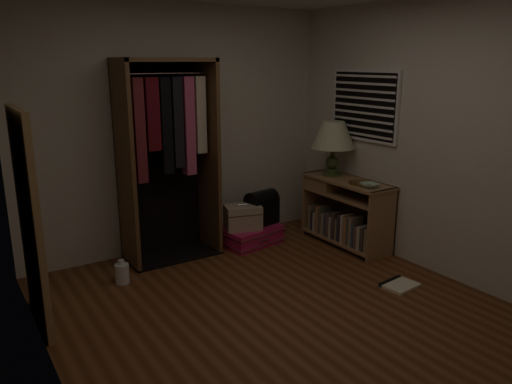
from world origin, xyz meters
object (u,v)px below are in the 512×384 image
(floor_mirror, at_px, (30,221))
(table_lamp, at_px, (333,136))
(train_case, at_px, (243,217))
(white_jug, at_px, (122,273))
(console_bookshelf, at_px, (343,210))
(pink_suitcase, at_px, (250,235))
(open_wardrobe, at_px, (167,144))
(black_bag, at_px, (262,207))

(floor_mirror, distance_m, table_lamp, 3.27)
(train_case, xyz_separation_m, white_jug, (-1.45, -0.20, -0.24))
(console_bookshelf, height_order, pink_suitcase, console_bookshelf)
(open_wardrobe, height_order, table_lamp, open_wardrobe)
(open_wardrobe, relative_size, pink_suitcase, 2.77)
(black_bag, relative_size, white_jug, 1.70)
(pink_suitcase, height_order, black_bag, black_bag)
(train_case, xyz_separation_m, black_bag, (0.28, 0.04, 0.06))
(train_case, bearing_deg, floor_mirror, -149.32)
(console_bookshelf, bearing_deg, pink_suitcase, 148.24)
(train_case, xyz_separation_m, table_lamp, (1.01, -0.31, 0.86))
(train_case, bearing_deg, console_bookshelf, -11.44)
(open_wardrobe, bearing_deg, train_case, -14.68)
(train_case, bearing_deg, table_lamp, -0.54)
(train_case, bearing_deg, black_bag, 25.05)
(pink_suitcase, bearing_deg, open_wardrobe, 159.78)
(open_wardrobe, distance_m, floor_mirror, 1.69)
(open_wardrobe, height_order, floor_mirror, open_wardrobe)
(white_jug, bearing_deg, black_bag, 8.07)
(floor_mirror, distance_m, black_bag, 2.62)
(console_bookshelf, distance_m, pink_suitcase, 1.09)
(white_jug, bearing_deg, table_lamp, -2.40)
(open_wardrobe, bearing_deg, table_lamp, -15.91)
(console_bookshelf, height_order, train_case, console_bookshelf)
(pink_suitcase, height_order, table_lamp, table_lamp)
(open_wardrobe, relative_size, floor_mirror, 1.21)
(open_wardrobe, relative_size, black_bag, 5.24)
(floor_mirror, distance_m, train_case, 2.36)
(console_bookshelf, distance_m, floor_mirror, 3.27)
(table_lamp, bearing_deg, white_jug, 177.60)
(floor_mirror, xyz_separation_m, white_jug, (0.78, 0.37, -0.75))
(floor_mirror, height_order, white_jug, floor_mirror)
(black_bag, bearing_deg, open_wardrobe, 161.63)
(console_bookshelf, distance_m, train_case, 1.14)
(pink_suitcase, relative_size, table_lamp, 1.18)
(console_bookshelf, xyz_separation_m, floor_mirror, (-3.24, -0.04, 0.46))
(pink_suitcase, bearing_deg, floor_mirror, -174.59)
(white_jug, bearing_deg, train_case, 7.94)
(console_bookshelf, bearing_deg, open_wardrobe, 157.64)
(console_bookshelf, height_order, black_bag, console_bookshelf)
(open_wardrobe, relative_size, white_jug, 8.91)
(train_case, height_order, table_lamp, table_lamp)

